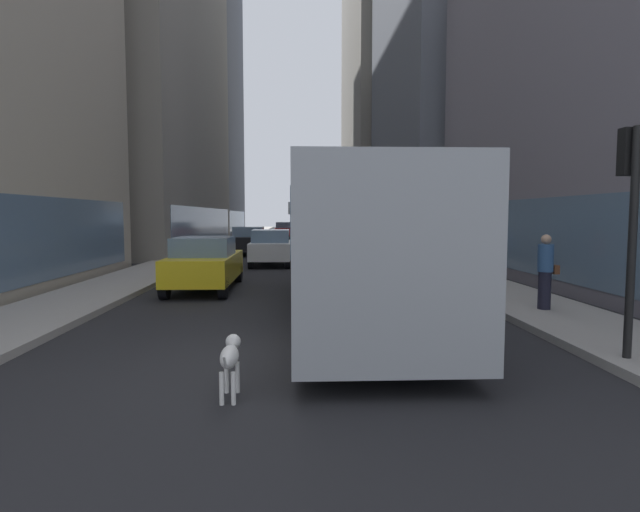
{
  "coord_description": "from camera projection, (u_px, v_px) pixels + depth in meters",
  "views": [
    {
      "loc": [
        -0.0,
        -7.94,
        2.26
      ],
      "look_at": [
        0.48,
        2.93,
        1.4
      ],
      "focal_mm": 28.75,
      "sensor_mm": 36.0,
      "label": 1
    }
  ],
  "objects": [
    {
      "name": "transit_bus",
      "position": [
        350.0,
        237.0,
        11.72
      ],
      "size": [
        2.78,
        11.53,
        3.05
      ],
      "color": "#999EA3",
      "rests_on": "ground"
    },
    {
      "name": "dalmatian_dog",
      "position": [
        230.0,
        356.0,
        6.36
      ],
      "size": [
        0.22,
        0.96,
        0.72
      ],
      "color": "white",
      "rests_on": "ground"
    },
    {
      "name": "car_white_van",
      "position": [
        271.0,
        247.0,
        23.33
      ],
      "size": [
        1.78,
        4.12,
        1.62
      ],
      "color": "silver",
      "rests_on": "ground"
    },
    {
      "name": "ground_plane",
      "position": [
        297.0,
        243.0,
        42.95
      ],
      "size": [
        120.0,
        120.0,
        0.0
      ],
      "primitive_type": "plane",
      "color": "#232326"
    },
    {
      "name": "sidewalk_right",
      "position": [
        365.0,
        242.0,
        43.19
      ],
      "size": [
        2.4,
        110.0,
        0.15
      ],
      "primitive_type": "cube",
      "color": "#9E9991",
      "rests_on": "ground"
    },
    {
      "name": "car_blue_hatchback",
      "position": [
        342.0,
        238.0,
        32.37
      ],
      "size": [
        1.89,
        4.6,
        1.62
      ],
      "color": "#4C6BB7",
      "rests_on": "ground"
    },
    {
      "name": "car_yellow_taxi",
      "position": [
        205.0,
        263.0,
        15.52
      ],
      "size": [
        1.79,
        4.45,
        1.62
      ],
      "color": "yellow",
      "rests_on": "ground"
    },
    {
      "name": "car_black_suv",
      "position": [
        249.0,
        240.0,
        29.61
      ],
      "size": [
        1.8,
        4.16,
        1.62
      ],
      "color": "black",
      "rests_on": "ground"
    },
    {
      "name": "building_left_far",
      "position": [
        192.0,
        56.0,
        58.27
      ],
      "size": [
        9.16,
        23.71,
        40.79
      ],
      "color": "#4C515B",
      "rests_on": "ground"
    },
    {
      "name": "sidewalk_left",
      "position": [
        229.0,
        242.0,
        42.69
      ],
      "size": [
        2.4,
        110.0,
        0.15
      ],
      "primitive_type": "cube",
      "color": "#9E9991",
      "rests_on": "ground"
    },
    {
      "name": "pedestrian_in_coat",
      "position": [
        490.0,
        257.0,
        15.48
      ],
      "size": [
        0.34,
        0.34,
        1.69
      ],
      "color": "#1E1E2D",
      "rests_on": "sidewalk_right"
    },
    {
      "name": "traffic_light_near",
      "position": [
        631.0,
        204.0,
        7.52
      ],
      "size": [
        0.24,
        0.41,
        3.4
      ],
      "color": "black",
      "rests_on": "sidewalk_right"
    },
    {
      "name": "car_grey_wagon",
      "position": [
        326.0,
        230.0,
        49.52
      ],
      "size": [
        1.71,
        4.72,
        1.62
      ],
      "color": "slate",
      "rests_on": "ground"
    },
    {
      "name": "building_right_far",
      "position": [
        401.0,
        81.0,
        58.2
      ],
      "size": [
        11.89,
        21.06,
        35.07
      ],
      "color": "gray",
      "rests_on": "ground"
    },
    {
      "name": "pedestrian_with_handbag",
      "position": [
        546.0,
        271.0,
        11.52
      ],
      "size": [
        0.45,
        0.34,
        1.69
      ],
      "color": "#1E1E2D",
      "rests_on": "sidewalk_right"
    },
    {
      "name": "building_right_mid",
      "position": [
        463.0,
        10.0,
        36.65
      ],
      "size": [
        10.37,
        18.5,
        33.88
      ],
      "color": "slate",
      "rests_on": "ground"
    },
    {
      "name": "car_red_coupe",
      "position": [
        285.0,
        230.0,
        50.47
      ],
      "size": [
        1.87,
        4.76,
        1.62
      ],
      "color": "red",
      "rests_on": "ground"
    }
  ]
}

